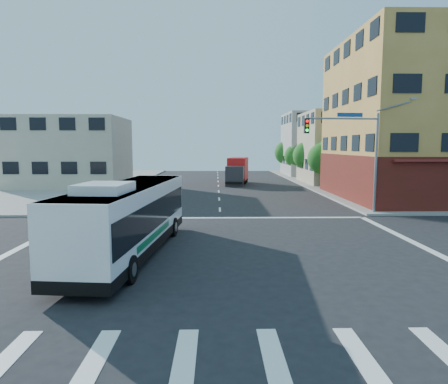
{
  "coord_description": "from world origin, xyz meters",
  "views": [
    {
      "loc": [
        -0.29,
        -16.63,
        4.75
      ],
      "look_at": [
        0.15,
        5.31,
        2.22
      ],
      "focal_mm": 32.0,
      "sensor_mm": 36.0,
      "label": 1
    }
  ],
  "objects": [
    {
      "name": "street_tree_d",
      "position": [
        11.9,
        51.92,
        3.88
      ],
      "size": [
        4.0,
        4.0,
        6.03
      ],
      "color": "#321F12",
      "rests_on": "ground"
    },
    {
      "name": "street_tree_c",
      "position": [
        11.9,
        43.92,
        3.46
      ],
      "size": [
        3.4,
        3.4,
        5.29
      ],
      "color": "#321F12",
      "rests_on": "ground"
    },
    {
      "name": "signal_mast_ne",
      "position": [
        9.08,
        10.62,
        4.98
      ],
      "size": [
        7.91,
        1.13,
        8.07
      ],
      "color": "slate",
      "rests_on": "ground"
    },
    {
      "name": "ground",
      "position": [
        0.0,
        0.0,
        0.0
      ],
      "size": [
        120.0,
        120.0,
        0.0
      ],
      "primitive_type": "plane",
      "color": "black",
      "rests_on": "ground"
    },
    {
      "name": "parked_car",
      "position": [
        11.97,
        24.22,
        0.72
      ],
      "size": [
        2.05,
        4.35,
        1.44
      ],
      "primitive_type": "imported",
      "rotation": [
        0.0,
        0.0,
        -0.09
      ],
      "color": "#DFB35C",
      "rests_on": "ground"
    },
    {
      "name": "street_tree_b",
      "position": [
        11.9,
        35.92,
        3.75
      ],
      "size": [
        3.8,
        3.8,
        5.79
      ],
      "color": "#321F12",
      "rests_on": "ground"
    },
    {
      "name": "box_truck",
      "position": [
        2.38,
        33.05,
        1.6
      ],
      "size": [
        3.23,
        7.56,
        3.29
      ],
      "rotation": [
        0.0,
        0.0,
        -0.16
      ],
      "color": "#27272C",
      "rests_on": "ground"
    },
    {
      "name": "building_west",
      "position": [
        -17.02,
        29.98,
        4.01
      ],
      "size": [
        12.06,
        10.06,
        8.0
      ],
      "color": "#BFB69F",
      "rests_on": "ground"
    },
    {
      "name": "street_tree_a",
      "position": [
        11.9,
        27.92,
        3.59
      ],
      "size": [
        3.6,
        3.6,
        5.53
      ],
      "color": "#321F12",
      "rests_on": "ground"
    },
    {
      "name": "building_east_far",
      "position": [
        16.98,
        47.98,
        5.01
      ],
      "size": [
        12.06,
        10.06,
        10.0
      ],
      "color": "#969691",
      "rests_on": "ground"
    },
    {
      "name": "corner_building_ne",
      "position": [
        19.99,
        18.48,
        5.89
      ],
      "size": [
        18.1,
        15.44,
        14.0
      ],
      "color": "gold",
      "rests_on": "ground"
    },
    {
      "name": "building_east_near",
      "position": [
        16.98,
        33.98,
        4.51
      ],
      "size": [
        12.06,
        10.06,
        9.0
      ],
      "color": "tan",
      "rests_on": "ground"
    },
    {
      "name": "transit_bus",
      "position": [
        -4.05,
        0.6,
        1.67
      ],
      "size": [
        3.57,
        11.72,
        3.42
      ],
      "rotation": [
        0.0,
        0.0,
        -0.1
      ],
      "color": "black",
      "rests_on": "ground"
    }
  ]
}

